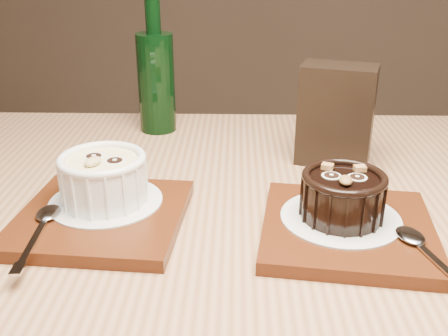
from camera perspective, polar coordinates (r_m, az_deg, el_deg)
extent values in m
cube|color=#91623F|center=(0.60, 1.96, -7.69)|extent=(1.27, 0.91, 0.04)
cube|color=#4F210D|center=(0.61, -13.17, -5.22)|extent=(0.18, 0.18, 0.01)
cylinder|color=silver|center=(0.62, -12.72, -3.52)|extent=(0.13, 0.13, 0.00)
cylinder|color=white|center=(0.61, -12.93, -1.38)|extent=(0.09, 0.09, 0.05)
cylinder|color=beige|center=(0.60, -13.13, 0.66)|extent=(0.08, 0.08, 0.00)
torus|color=white|center=(0.60, -13.17, 0.96)|extent=(0.10, 0.10, 0.01)
cylinder|color=black|center=(0.61, -13.98, 1.30)|extent=(0.02, 0.02, 0.00)
cylinder|color=black|center=(0.59, -11.81, 0.83)|extent=(0.02, 0.02, 0.00)
ellipsoid|color=tan|center=(0.59, -14.08, 0.69)|extent=(0.02, 0.03, 0.01)
cube|color=#4F210D|center=(0.58, 13.28, -6.52)|extent=(0.19, 0.19, 0.01)
cylinder|color=silver|center=(0.59, 12.57, -5.28)|extent=(0.13, 0.13, 0.00)
cylinder|color=black|center=(0.58, 12.77, -3.23)|extent=(0.09, 0.09, 0.04)
cylinder|color=black|center=(0.57, 12.96, -1.29)|extent=(0.07, 0.07, 0.00)
torus|color=black|center=(0.56, 13.00, -0.97)|extent=(0.09, 0.09, 0.01)
cylinder|color=black|center=(0.57, 11.62, -0.77)|extent=(0.02, 0.02, 0.00)
cylinder|color=black|center=(0.57, 14.31, -0.93)|extent=(0.02, 0.02, 0.00)
ellipsoid|color=brown|center=(0.55, 13.10, -1.31)|extent=(0.01, 0.02, 0.01)
cube|color=#945E30|center=(0.58, 11.20, 0.16)|extent=(0.01, 0.01, 0.01)
cube|color=#945E30|center=(0.58, 14.57, -0.04)|extent=(0.01, 0.01, 0.01)
cube|color=black|center=(0.75, 12.09, 5.65)|extent=(0.11, 0.08, 0.14)
cylinder|color=black|center=(0.87, -7.37, 9.14)|extent=(0.06, 0.06, 0.16)
cylinder|color=black|center=(0.85, -7.76, 16.13)|extent=(0.02, 0.02, 0.05)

